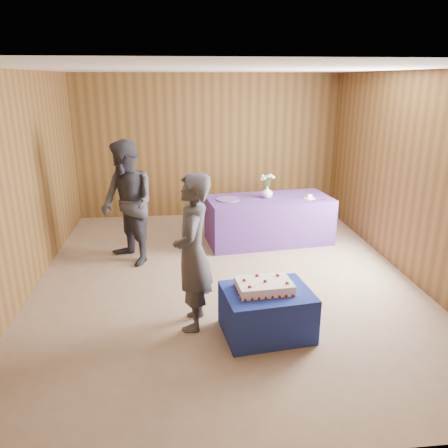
{
  "coord_description": "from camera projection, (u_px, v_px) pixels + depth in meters",
  "views": [
    {
      "loc": [
        -0.58,
        -5.37,
        2.59
      ],
      "look_at": [
        0.0,
        0.1,
        0.75
      ],
      "focal_mm": 35.0,
      "sensor_mm": 36.0,
      "label": 1
    }
  ],
  "objects": [
    {
      "name": "platter",
      "position": [
        228.0,
        199.0,
        6.96
      ],
      "size": [
        0.44,
        0.44,
        0.02
      ],
      "primitive_type": "cylinder",
      "rotation": [
        0.0,
        0.0,
        -0.23
      ],
      "color": "#6C4C99",
      "rests_on": "serving_table"
    },
    {
      "name": "serving_table",
      "position": [
        269.0,
        220.0,
        7.21
      ],
      "size": [
        2.09,
        1.13,
        0.75
      ],
      "primitive_type": "cube",
      "rotation": [
        0.0,
        0.0,
        0.12
      ],
      "color": "#623798",
      "rests_on": "ground"
    },
    {
      "name": "cake_table",
      "position": [
        267.0,
        312.0,
        4.61
      ],
      "size": [
        0.98,
        0.81,
        0.5
      ],
      "primitive_type": "cube",
      "rotation": [
        0.0,
        0.0,
        0.13
      ],
      "color": "#1B1C96",
      "rests_on": "ground"
    },
    {
      "name": "guest_left",
      "position": [
        193.0,
        253.0,
        4.58
      ],
      "size": [
        0.49,
        0.67,
        1.71
      ],
      "primitive_type": "imported",
      "rotation": [
        0.0,
        0.0,
        -1.71
      ],
      "color": "#3B3D46",
      "rests_on": "ground"
    },
    {
      "name": "vase",
      "position": [
        267.0,
        192.0,
        7.06
      ],
      "size": [
        0.24,
        0.24,
        0.19
      ],
      "primitive_type": "imported",
      "rotation": [
        0.0,
        0.0,
        0.43
      ],
      "color": "white",
      "rests_on": "serving_table"
    },
    {
      "name": "knife",
      "position": [
        319.0,
        201.0,
        6.92
      ],
      "size": [
        0.24,
        0.13,
        0.0
      ],
      "primitive_type": "cube",
      "rotation": [
        0.0,
        0.0,
        0.44
      ],
      "color": "#B5B6BA",
      "rests_on": "serving_table"
    },
    {
      "name": "cake_slice",
      "position": [
        310.0,
        196.0,
        7.03
      ],
      "size": [
        0.08,
        0.07,
        0.08
      ],
      "rotation": [
        0.0,
        0.0,
        0.21
      ],
      "color": "white",
      "rests_on": "plate"
    },
    {
      "name": "guest_right",
      "position": [
        128.0,
        204.0,
        6.21
      ],
      "size": [
        1.06,
        1.11,
        1.8
      ],
      "primitive_type": "imported",
      "rotation": [
        0.0,
        0.0,
        -0.96
      ],
      "color": "#2F2E37",
      "rests_on": "ground"
    },
    {
      "name": "ground",
      "position": [
        225.0,
        279.0,
        5.95
      ],
      "size": [
        6.0,
        6.0,
        0.0
      ],
      "primitive_type": "plane",
      "color": "gray",
      "rests_on": "ground"
    },
    {
      "name": "plate",
      "position": [
        309.0,
        198.0,
        7.04
      ],
      "size": [
        0.2,
        0.2,
        0.01
      ],
      "primitive_type": "cylinder",
      "rotation": [
        0.0,
        0.0,
        0.06
      ],
      "color": "white",
      "rests_on": "serving_table"
    },
    {
      "name": "flower_spray",
      "position": [
        268.0,
        177.0,
        6.99
      ],
      "size": [
        0.24,
        0.24,
        0.18
      ],
      "color": "#245B29",
      "rests_on": "vase"
    },
    {
      "name": "room_shell",
      "position": [
        225.0,
        146.0,
        5.37
      ],
      "size": [
        5.04,
        6.04,
        2.72
      ],
      "color": "brown",
      "rests_on": "ground"
    },
    {
      "name": "sheet_cake",
      "position": [
        264.0,
        286.0,
        4.52
      ],
      "size": [
        0.62,
        0.45,
        0.14
      ],
      "rotation": [
        0.0,
        0.0,
        0.08
      ],
      "color": "white",
      "rests_on": "cake_table"
    }
  ]
}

